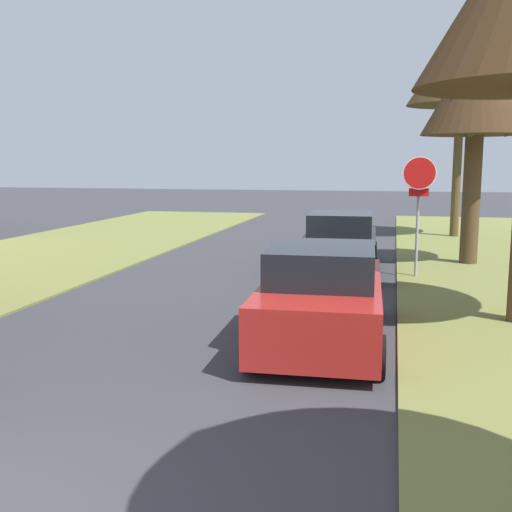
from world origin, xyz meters
name	(u,v)px	position (x,y,z in m)	size (l,w,h in m)	color
stop_sign_far	(419,190)	(4.06, 12.15, 2.19)	(0.81, 0.32, 2.97)	#9EA0A5
street_tree_right_mid_b	(477,89)	(5.57, 14.54, 4.84)	(2.93, 2.93, 6.25)	#513B24
street_tree_right_far	(462,64)	(5.77, 21.12, 6.50)	(3.98, 3.98, 8.03)	brown
parked_sedan_red	(323,297)	(2.40, 6.16, 0.72)	(2.08, 4.46, 1.57)	red
parked_sedan_black	(340,244)	(2.12, 12.66, 0.72)	(2.08, 4.46, 1.57)	black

